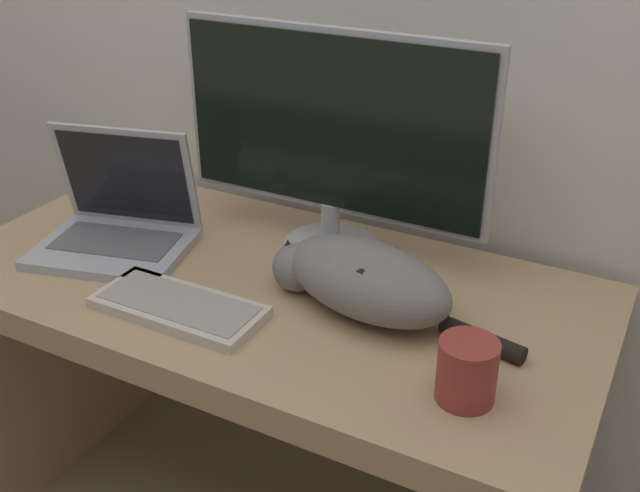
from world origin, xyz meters
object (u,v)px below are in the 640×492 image
(cat, at_px, (363,278))
(coffee_mug, at_px, (467,371))
(laptop, at_px, (117,225))
(monitor, at_px, (332,138))
(external_keyboard, at_px, (179,307))

(cat, bearing_deg, coffee_mug, -20.72)
(laptop, relative_size, cat, 0.72)
(monitor, xyz_separation_m, laptop, (-0.41, -0.19, -0.20))
(coffee_mug, bearing_deg, cat, 147.66)
(external_keyboard, xyz_separation_m, cat, (0.29, 0.17, 0.06))
(external_keyboard, height_order, cat, cat)
(laptop, distance_m, external_keyboard, 0.31)
(laptop, height_order, cat, laptop)
(external_keyboard, height_order, coffee_mug, coffee_mug)
(monitor, height_order, coffee_mug, monitor)
(external_keyboard, bearing_deg, laptop, 151.45)
(coffee_mug, bearing_deg, external_keyboard, -179.02)
(cat, bearing_deg, external_keyboard, -138.97)
(monitor, bearing_deg, coffee_mug, -39.64)
(monitor, xyz_separation_m, external_keyboard, (-0.14, -0.34, -0.24))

